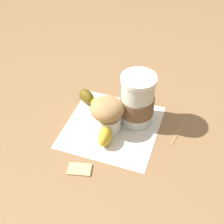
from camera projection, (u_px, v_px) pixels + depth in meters
name	position (u px, v px, depth m)	size (l,w,h in m)	color
ground_plane	(112.00, 127.00, 0.77)	(3.00, 3.00, 0.00)	#936D47
paper_napkin	(112.00, 127.00, 0.77)	(0.22, 0.22, 0.00)	white
coffee_cup	(137.00, 101.00, 0.74)	(0.08, 0.08, 0.13)	silver
muffin	(107.00, 114.00, 0.73)	(0.08, 0.08, 0.09)	white
banana	(99.00, 114.00, 0.77)	(0.15, 0.16, 0.04)	gold
sugar_packet	(80.00, 169.00, 0.67)	(0.05, 0.03, 0.01)	#E0B27F
wooden_stirrer	(180.00, 129.00, 0.76)	(0.11, 0.01, 0.00)	#9E7547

